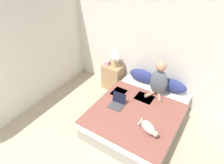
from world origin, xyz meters
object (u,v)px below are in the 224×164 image
object	(u,v)px
pillow_far	(172,86)
laptop_open	(117,103)
person_sitting	(159,81)
nightstand	(113,77)
bed	(138,116)
cat_tabby	(149,128)
tissue_box	(107,63)
pillow_near	(142,76)
table_lamp	(115,53)

from	to	relation	value
pillow_far	laptop_open	world-z (taller)	pillow_far
person_sitting	nightstand	xyz separation A→B (m)	(-1.26, 0.22, -0.48)
bed	cat_tabby	world-z (taller)	cat_tabby
laptop_open	nightstand	world-z (taller)	laptop_open
cat_tabby	tissue_box	xyz separation A→B (m)	(-1.68, 1.25, 0.16)
pillow_far	laptop_open	xyz separation A→B (m)	(-0.76, -1.03, -0.10)
bed	tissue_box	size ratio (longest dim) A/B	14.15
pillow_far	cat_tabby	distance (m)	1.33
laptop_open	pillow_far	bearing A→B (deg)	49.88
person_sitting	cat_tabby	world-z (taller)	person_sitting
pillow_near	table_lamp	bearing A→B (deg)	-176.96
nightstand	table_lamp	distance (m)	0.68
table_lamp	laptop_open	bearing A→B (deg)	-56.47
table_lamp	bed	bearing A→B (deg)	-37.61
pillow_near	cat_tabby	size ratio (longest dim) A/B	1.45
person_sitting	table_lamp	size ratio (longest dim) A/B	1.62
person_sitting	cat_tabby	xyz separation A→B (m)	(0.28, -1.06, -0.26)
person_sitting	laptop_open	bearing A→B (deg)	-124.80
table_lamp	person_sitting	bearing A→B (deg)	-10.97
pillow_far	tissue_box	distance (m)	1.64
person_sitting	pillow_near	bearing A→B (deg)	151.04
pillow_near	tissue_box	size ratio (longest dim) A/B	4.47
pillow_near	table_lamp	xyz separation A→B (m)	(-0.71, -0.04, 0.40)
pillow_near	laptop_open	xyz separation A→B (m)	(-0.05, -1.03, -0.10)
pillow_near	person_sitting	xyz separation A→B (m)	(0.49, -0.27, 0.20)
bed	laptop_open	distance (m)	0.52
pillow_near	laptop_open	bearing A→B (deg)	-92.59
table_lamp	nightstand	bearing A→B (deg)	-169.60
cat_tabby	table_lamp	world-z (taller)	table_lamp
person_sitting	table_lamp	world-z (taller)	person_sitting
person_sitting	cat_tabby	distance (m)	1.12
person_sitting	laptop_open	size ratio (longest dim) A/B	2.69
pillow_far	table_lamp	bearing A→B (deg)	-178.49
person_sitting	tissue_box	bearing A→B (deg)	172.27
bed	nightstand	xyz separation A→B (m)	(-1.13, 0.81, 0.10)
nightstand	table_lamp	world-z (taller)	table_lamp
pillow_near	nightstand	size ratio (longest dim) A/B	0.98
pillow_near	tissue_box	world-z (taller)	tissue_box
bed	laptop_open	bearing A→B (deg)	-156.34
bed	pillow_near	world-z (taller)	pillow_near
cat_tabby	laptop_open	world-z (taller)	laptop_open
laptop_open	person_sitting	bearing A→B (deg)	51.44
bed	nightstand	distance (m)	1.39
laptop_open	table_lamp	distance (m)	1.30
person_sitting	bed	bearing A→B (deg)	-102.30
pillow_near	nightstand	distance (m)	0.82
pillow_far	cat_tabby	size ratio (longest dim) A/B	1.45
table_lamp	pillow_near	bearing A→B (deg)	3.04
bed	cat_tabby	xyz separation A→B (m)	(0.40, -0.47, 0.32)
cat_tabby	nightstand	world-z (taller)	nightstand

